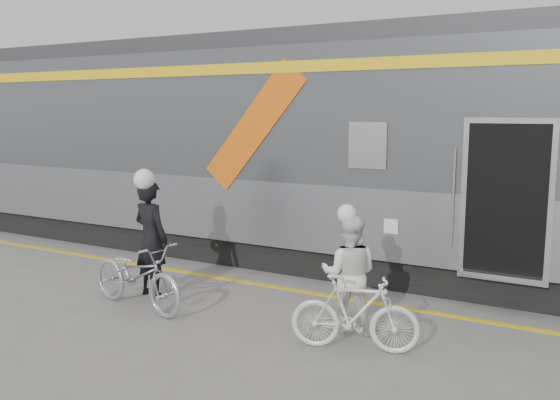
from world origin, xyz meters
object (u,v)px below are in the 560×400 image
Objects in this scene: man at (151,239)px; woman at (349,274)px; bicycle_right at (355,313)px; bicycle_left at (137,275)px.

woman is at bearing -168.29° from man.
man is 3.50m from bicycle_right.
woman is 0.69m from bicycle_right.
woman is at bearing -67.65° from bicycle_left.
woman is at bearing 12.74° from bicycle_right.
man reaches higher than bicycle_right.
man is 1.18× the size of woman.
bicycle_right is (3.24, 0.09, -0.03)m from bicycle_left.
woman is (3.14, 0.09, -0.14)m from man.
bicycle_left reaches higher than bicycle_right.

